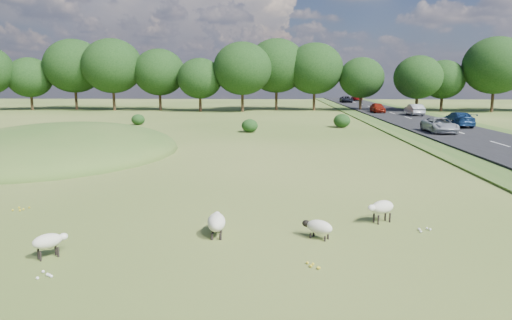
% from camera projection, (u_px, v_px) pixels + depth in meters
% --- Properties ---
extents(ground, '(160.00, 160.00, 0.00)m').
position_uv_depth(ground, '(240.00, 139.00, 39.26)').
color(ground, '#3A5B1C').
rests_on(ground, ground).
extents(mound, '(16.00, 20.00, 4.00)m').
position_uv_depth(mound, '(61.00, 153.00, 31.86)').
color(mound, '#33561E').
rests_on(mound, ground).
extents(road, '(8.00, 150.00, 0.25)m').
position_uv_depth(road, '(435.00, 127.00, 48.30)').
color(road, black).
rests_on(road, ground).
extents(treeline, '(96.28, 14.66, 11.70)m').
position_uv_depth(treeline, '(250.00, 70.00, 73.02)').
color(treeline, black).
rests_on(treeline, ground).
extents(shrubs, '(24.13, 8.30, 1.46)m').
position_uv_depth(shrubs, '(261.00, 122.00, 47.79)').
color(shrubs, black).
rests_on(shrubs, ground).
extents(sheep_0, '(1.15, 0.89, 0.81)m').
position_uv_depth(sheep_0, '(382.00, 207.00, 16.23)').
color(sheep_0, beige).
rests_on(sheep_0, ground).
extents(sheep_1, '(0.94, 0.91, 0.72)m').
position_uv_depth(sheep_1, '(48.00, 241.00, 13.03)').
color(sheep_1, beige).
rests_on(sheep_1, ground).
extents(sheep_2, '(1.08, 0.87, 0.62)m').
position_uv_depth(sheep_2, '(319.00, 227.00, 14.64)').
color(sheep_2, beige).
rests_on(sheep_2, ground).
extents(sheep_3, '(0.67, 1.35, 0.76)m').
position_uv_depth(sheep_3, '(216.00, 222.00, 14.84)').
color(sheep_3, beige).
rests_on(sheep_3, ground).
extents(car_0, '(2.25, 4.89, 1.36)m').
position_uv_depth(car_0, '(440.00, 125.00, 41.80)').
color(car_0, '#ADB1B5').
rests_on(car_0, road).
extents(car_1, '(2.10, 5.17, 1.50)m').
position_uv_depth(car_1, '(458.00, 119.00, 47.10)').
color(car_1, navy).
rests_on(car_1, road).
extents(car_2, '(1.68, 4.18, 1.43)m').
position_uv_depth(car_2, '(378.00, 108.00, 66.93)').
color(car_2, maroon).
rests_on(car_2, road).
extents(car_3, '(2.21, 4.79, 1.33)m').
position_uv_depth(car_3, '(346.00, 99.00, 96.40)').
color(car_3, black).
rests_on(car_3, road).
extents(car_4, '(2.01, 4.96, 1.44)m').
position_uv_depth(car_4, '(357.00, 97.00, 104.87)').
color(car_4, maroon).
rests_on(car_4, road).
extents(car_6, '(1.61, 4.61, 1.52)m').
position_uv_depth(car_6, '(414.00, 110.00, 61.76)').
color(car_6, '#95999C').
rests_on(car_6, road).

